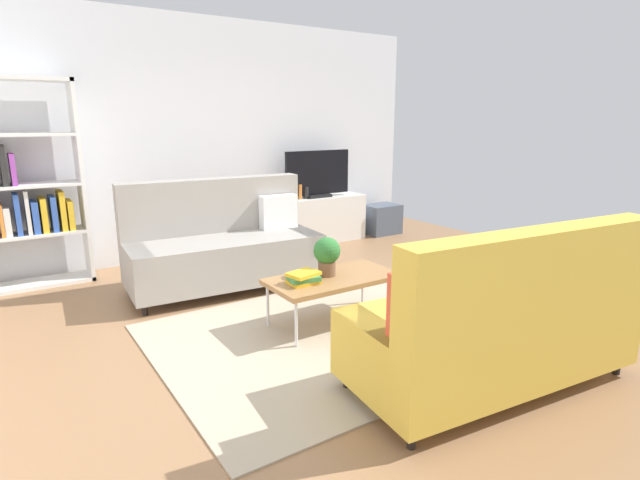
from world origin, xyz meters
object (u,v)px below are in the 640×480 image
at_px(bookshelf, 20,192).
at_px(potted_plant, 327,254).
at_px(couch_green, 497,323).
at_px(bottle_2, 306,193).
at_px(storage_trunk, 381,219).
at_px(table_book_0, 304,282).
at_px(tv_console, 317,219).
at_px(vase_0, 278,194).
at_px(bottle_1, 300,192).
at_px(bottle_0, 293,194).
at_px(couch_beige, 223,245).
at_px(coffee_table, 333,280).
at_px(tv, 318,175).

relative_size(bookshelf, potted_plant, 6.39).
height_order(couch_green, bottle_2, couch_green).
distance_m(storage_trunk, table_book_0, 3.77).
bearing_deg(potted_plant, table_book_0, -166.30).
bearing_deg(potted_plant, storage_trunk, 42.23).
distance_m(tv_console, vase_0, 0.71).
bearing_deg(vase_0, storage_trunk, -5.10).
height_order(tv_console, bookshelf, bookshelf).
bearing_deg(couch_green, bottle_1, 83.26).
height_order(table_book_0, bottle_0, bottle_0).
xyz_separation_m(couch_beige, storage_trunk, (2.96, 1.00, -0.22)).
bearing_deg(bottle_2, vase_0, 166.73).
height_order(potted_plant, bottle_0, bottle_0).
height_order(coffee_table, bottle_2, bottle_2).
height_order(potted_plant, bottle_2, bottle_2).
distance_m(coffee_table, potted_plant, 0.22).
height_order(tv, bottle_0, tv).
distance_m(table_book_0, bottle_2, 2.96).
bearing_deg(coffee_table, potted_plant, 115.41).
bearing_deg(table_book_0, bottle_2, 57.60).
height_order(couch_beige, tv_console, couch_beige).
bearing_deg(tv_console, bottle_2, -168.60).
height_order(bottle_1, bottle_2, bottle_1).
height_order(coffee_table, bottle_1, bottle_1).
height_order(coffee_table, storage_trunk, storage_trunk).
distance_m(vase_0, bottle_0, 0.20).
bearing_deg(couch_green, potted_plant, 108.00).
distance_m(tv_console, bottle_2, 0.45).
distance_m(couch_beige, vase_0, 1.74).
xyz_separation_m(coffee_table, tv, (1.48, 2.50, 0.56)).
relative_size(storage_trunk, bottle_0, 3.02).
bearing_deg(couch_beige, bottle_2, -143.36).
xyz_separation_m(couch_green, bottle_0, (0.79, 3.90, 0.29)).
relative_size(tv_console, bookshelf, 0.67).
height_order(table_book_0, bottle_2, bottle_2).
bearing_deg(tv, tv_console, 90.00).
xyz_separation_m(couch_beige, tv_console, (1.86, 1.10, -0.12)).
height_order(couch_beige, potted_plant, couch_beige).
bearing_deg(couch_beige, tv, -145.74).
bearing_deg(bottle_0, vase_0, 152.53).
height_order(tv_console, bottle_0, bottle_0).
distance_m(storage_trunk, vase_0, 1.76).
xyz_separation_m(bookshelf, vase_0, (2.96, 0.03, -0.26)).
bearing_deg(tv_console, coffee_table, -120.47).
bearing_deg(bookshelf, table_book_0, -55.44).
height_order(couch_beige, bottle_1, couch_beige).
relative_size(couch_beige, storage_trunk, 3.76).
relative_size(table_book_0, bottle_1, 1.19).
distance_m(tv, vase_0, 0.63).
xyz_separation_m(bottle_0, bottle_2, (0.21, 0.00, -0.01)).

